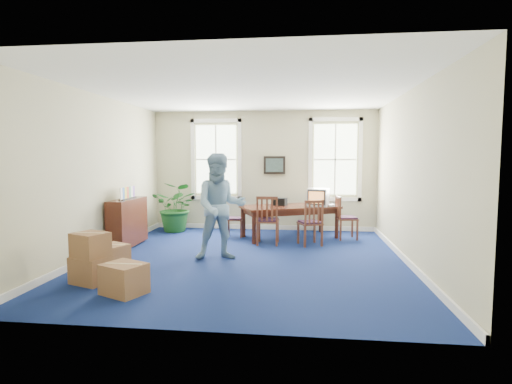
# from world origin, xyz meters

# --- Properties ---
(floor) EXTENTS (6.50, 6.50, 0.00)m
(floor) POSITION_xyz_m (0.00, 0.00, 0.00)
(floor) COLOR navy
(floor) RESTS_ON ground
(ceiling) EXTENTS (6.50, 6.50, 0.00)m
(ceiling) POSITION_xyz_m (0.00, 0.00, 3.20)
(ceiling) COLOR white
(ceiling) RESTS_ON ground
(wall_back) EXTENTS (6.50, 0.00, 6.50)m
(wall_back) POSITION_xyz_m (0.00, 3.25, 1.60)
(wall_back) COLOR #BAB38E
(wall_back) RESTS_ON ground
(wall_front) EXTENTS (6.50, 0.00, 6.50)m
(wall_front) POSITION_xyz_m (0.00, -3.25, 1.60)
(wall_front) COLOR #BAB38E
(wall_front) RESTS_ON ground
(wall_left) EXTENTS (0.00, 6.50, 6.50)m
(wall_left) POSITION_xyz_m (-3.00, 0.00, 1.60)
(wall_left) COLOR #BAB38E
(wall_left) RESTS_ON ground
(wall_right) EXTENTS (0.00, 6.50, 6.50)m
(wall_right) POSITION_xyz_m (3.00, 0.00, 1.60)
(wall_right) COLOR #BAB38E
(wall_right) RESTS_ON ground
(baseboard_back) EXTENTS (6.00, 0.04, 0.12)m
(baseboard_back) POSITION_xyz_m (0.00, 3.22, 0.06)
(baseboard_back) COLOR white
(baseboard_back) RESTS_ON ground
(baseboard_left) EXTENTS (0.04, 6.50, 0.12)m
(baseboard_left) POSITION_xyz_m (-2.97, 0.00, 0.06)
(baseboard_left) COLOR white
(baseboard_left) RESTS_ON ground
(baseboard_right) EXTENTS (0.04, 6.50, 0.12)m
(baseboard_right) POSITION_xyz_m (2.97, 0.00, 0.06)
(baseboard_right) COLOR white
(baseboard_right) RESTS_ON ground
(window_left) EXTENTS (1.40, 0.12, 2.20)m
(window_left) POSITION_xyz_m (-1.30, 3.23, 1.90)
(window_left) COLOR white
(window_left) RESTS_ON ground
(window_right) EXTENTS (1.40, 0.12, 2.20)m
(window_right) POSITION_xyz_m (1.90, 3.23, 1.90)
(window_right) COLOR white
(window_right) RESTS_ON ground
(wall_picture) EXTENTS (0.58, 0.06, 0.48)m
(wall_picture) POSITION_xyz_m (0.30, 3.20, 1.75)
(wall_picture) COLOR black
(wall_picture) RESTS_ON ground
(conference_table) EXTENTS (2.53, 1.91, 0.79)m
(conference_table) POSITION_xyz_m (0.75, 2.17, 0.39)
(conference_table) COLOR #471D11
(conference_table) RESTS_ON ground
(crt_tv) EXTENTS (0.57, 0.61, 0.42)m
(crt_tv) POSITION_xyz_m (1.43, 2.22, 1.00)
(crt_tv) COLOR #B7B7BC
(crt_tv) RESTS_ON conference_table
(game_console) EXTENTS (0.16, 0.19, 0.04)m
(game_console) POSITION_xyz_m (1.75, 2.17, 0.81)
(game_console) COLOR white
(game_console) RESTS_ON conference_table
(equipment_bag) EXTENTS (0.40, 0.32, 0.18)m
(equipment_bag) POSITION_xyz_m (0.49, 2.22, 0.87)
(equipment_bag) COLOR black
(equipment_bag) RESTS_ON conference_table
(chair_near_left) EXTENTS (0.50, 0.50, 1.11)m
(chair_near_left) POSITION_xyz_m (0.28, 1.38, 0.55)
(chair_near_left) COLOR brown
(chair_near_left) RESTS_ON ground
(chair_near_right) EXTENTS (0.60, 0.60, 1.03)m
(chair_near_right) POSITION_xyz_m (1.22, 1.38, 0.52)
(chair_near_right) COLOR brown
(chair_near_right) RESTS_ON ground
(chair_end_left) EXTENTS (0.42, 0.42, 0.90)m
(chair_end_left) POSITION_xyz_m (-0.61, 2.17, 0.45)
(chair_end_left) COLOR brown
(chair_end_left) RESTS_ON ground
(chair_end_right) EXTENTS (0.54, 0.54, 1.03)m
(chair_end_right) POSITION_xyz_m (2.11, 2.17, 0.52)
(chair_end_right) COLOR brown
(chair_end_right) RESTS_ON ground
(man) EXTENTS (1.17, 1.01, 2.04)m
(man) POSITION_xyz_m (-0.51, -0.06, 1.02)
(man) COLOR #7FA4C1
(man) RESTS_ON ground
(credenza) EXTENTS (0.39, 1.30, 1.01)m
(credenza) POSITION_xyz_m (-2.75, 0.76, 0.51)
(credenza) COLOR #471D11
(credenza) RESTS_ON ground
(brochure_rack) EXTENTS (0.13, 0.64, 0.28)m
(brochure_rack) POSITION_xyz_m (-2.73, 0.76, 1.15)
(brochure_rack) COLOR #99999E
(brochure_rack) RESTS_ON credenza
(potted_plant) EXTENTS (1.27, 1.13, 1.31)m
(potted_plant) POSITION_xyz_m (-2.24, 2.64, 0.65)
(potted_plant) COLOR #174B19
(potted_plant) RESTS_ON ground
(cardboard_boxes) EXTENTS (1.88, 1.88, 0.84)m
(cardboard_boxes) POSITION_xyz_m (-2.02, -1.62, 0.42)
(cardboard_boxes) COLOR #95633D
(cardboard_boxes) RESTS_ON ground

